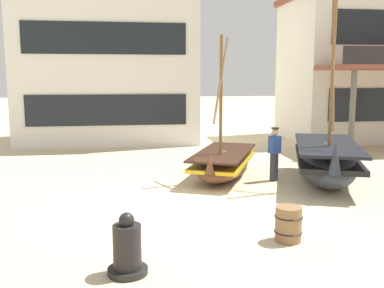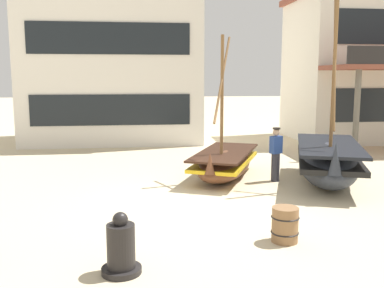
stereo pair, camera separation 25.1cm
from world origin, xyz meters
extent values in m
plane|color=beige|center=(0.00, 0.00, 0.00)|extent=(120.00, 120.00, 0.00)
ellipsoid|color=brown|center=(1.28, 2.78, 0.43)|extent=(2.94, 4.17, 0.86)
cube|color=gold|center=(1.28, 2.78, 0.54)|extent=(2.89, 4.03, 0.10)
cube|color=#351E13|center=(1.28, 2.78, 0.83)|extent=(2.95, 4.11, 0.06)
cone|color=brown|center=(0.52, 1.07, 0.82)|extent=(0.39, 0.39, 0.60)
cylinder|color=brown|center=(1.08, 2.33, 2.54)|extent=(0.10, 0.10, 3.86)
cylinder|color=brown|center=(1.08, 2.33, 3.19)|extent=(0.86, 1.81, 2.60)
cube|color=brown|center=(1.40, 3.05, 0.73)|extent=(1.35, 0.72, 0.06)
ellipsoid|color=#2D333D|center=(4.27, 1.70, 0.61)|extent=(3.19, 4.91, 1.23)
cube|color=black|center=(4.27, 1.70, 0.77)|extent=(3.15, 4.74, 0.15)
cube|color=black|center=(4.27, 1.70, 1.18)|extent=(3.21, 4.84, 0.09)
cone|color=#2D333D|center=(3.51, -0.38, 1.17)|extent=(0.44, 0.44, 0.86)
cylinder|color=brown|center=(4.07, 1.16, 3.39)|extent=(0.10, 0.10, 5.06)
cylinder|color=brown|center=(4.07, 1.16, 3.74)|extent=(0.64, 1.61, 3.96)
cube|color=brown|center=(4.39, 2.02, 1.04)|extent=(1.60, 0.71, 0.06)
cylinder|color=#33333D|center=(2.76, 2.14, 0.44)|extent=(0.26, 0.26, 0.88)
cube|color=#2D4C99|center=(2.76, 2.14, 1.15)|extent=(0.42, 0.35, 0.54)
sphere|color=beige|center=(2.76, 2.14, 1.54)|extent=(0.22, 0.22, 0.22)
cylinder|color=#2D2823|center=(2.76, 2.14, 1.66)|extent=(0.24, 0.24, 0.05)
cylinder|color=black|center=(-1.77, -3.83, 0.05)|extent=(0.67, 0.67, 0.10)
cylinder|color=black|center=(-1.77, -3.83, 0.47)|extent=(0.47, 0.47, 0.74)
sphere|color=black|center=(-1.77, -3.83, 0.92)|extent=(0.26, 0.26, 0.26)
cylinder|color=olive|center=(1.38, -2.81, 0.35)|extent=(0.52, 0.52, 0.70)
torus|color=black|center=(1.38, -2.81, 0.50)|extent=(0.56, 0.56, 0.03)
torus|color=black|center=(1.38, -2.81, 0.20)|extent=(0.56, 0.56, 0.03)
cube|color=white|center=(-2.67, 11.87, 4.74)|extent=(8.50, 5.17, 9.49)
cube|color=black|center=(-2.67, 9.25, 1.74)|extent=(7.14, 0.06, 1.39)
cube|color=black|center=(-2.67, 9.25, 4.90)|extent=(7.14, 0.06, 1.39)
cylinder|color=#666056|center=(7.31, 5.91, 1.76)|extent=(0.24, 0.24, 3.51)
camera|label=1|loc=(-1.69, -10.75, 3.24)|focal=40.91mm
camera|label=2|loc=(-1.45, -10.78, 3.24)|focal=40.91mm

